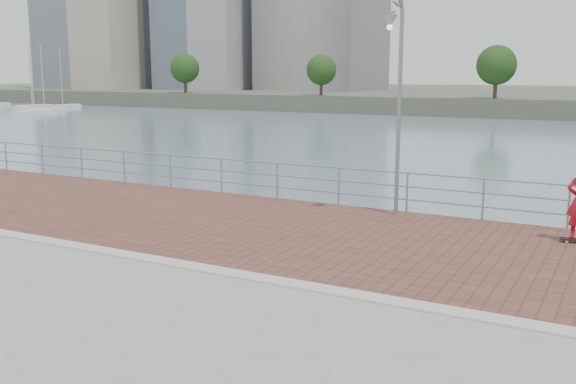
% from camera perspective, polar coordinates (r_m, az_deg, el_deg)
% --- Properties ---
extents(water, '(400.00, 400.00, 0.00)m').
position_cam_1_polar(water, '(13.07, -4.34, -15.84)').
color(water, slate).
rests_on(water, ground).
extents(brick_lane, '(40.00, 6.80, 0.02)m').
position_cam_1_polar(brick_lane, '(15.33, 2.85, -3.78)').
color(brick_lane, brown).
rests_on(brick_lane, seawall).
extents(curb, '(40.00, 0.40, 0.06)m').
position_cam_1_polar(curb, '(12.30, -4.47, -7.34)').
color(curb, '#B7B5AD').
rests_on(curb, seawall).
extents(guardrail, '(39.06, 0.06, 1.13)m').
position_cam_1_polar(guardrail, '(18.25, 7.49, 0.65)').
color(guardrail, '#8C9EA8').
rests_on(guardrail, brick_lane).
extents(street_lamp, '(0.40, 1.16, 5.48)m').
position_cam_1_polar(street_lamp, '(16.83, 9.51, 10.72)').
color(street_lamp, gray).
rests_on(street_lamp, brick_lane).
extents(shoreline_trees, '(109.80, 5.12, 6.82)m').
position_cam_1_polar(shoreline_trees, '(87.91, 19.70, 10.44)').
color(shoreline_trees, '#473323').
rests_on(shoreline_trees, far_shore).
extents(marina, '(25.76, 19.69, 9.74)m').
position_cam_1_polar(marina, '(110.09, -23.51, 6.91)').
color(marina, white).
rests_on(marina, water).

